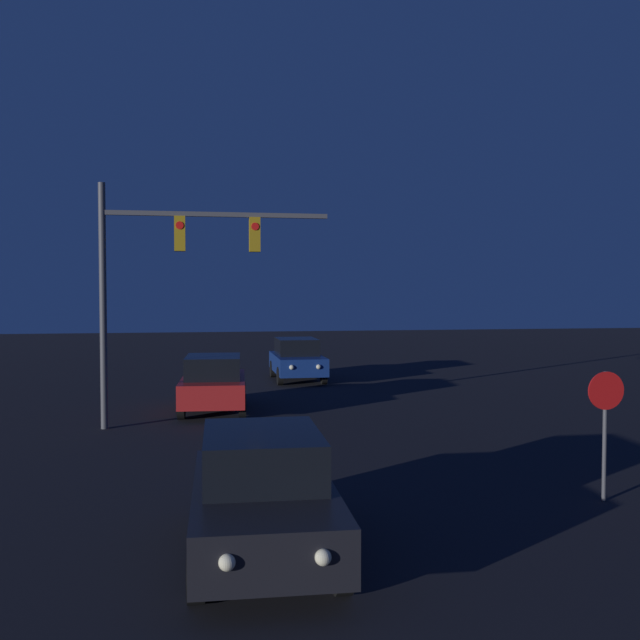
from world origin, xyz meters
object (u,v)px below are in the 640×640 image
(traffic_signal_mast, at_px, (164,264))
(stop_sign, at_px, (605,412))
(car_near, at_px, (263,494))
(car_mid, at_px, (213,383))
(car_far, at_px, (297,359))

(traffic_signal_mast, xyz_separation_m, stop_sign, (7.53, -7.95, -2.71))
(car_near, distance_m, stop_sign, 6.09)
(car_near, height_order, traffic_signal_mast, traffic_signal_mast)
(car_mid, height_order, stop_sign, stop_sign)
(car_near, xyz_separation_m, car_mid, (-0.37, 11.61, 0.00))
(stop_sign, bearing_deg, car_near, -165.60)
(car_far, height_order, traffic_signal_mast, traffic_signal_mast)
(car_near, relative_size, traffic_signal_mast, 0.66)
(car_far, relative_size, stop_sign, 1.89)
(car_far, bearing_deg, car_mid, 63.13)
(car_far, bearing_deg, stop_sign, 99.35)
(stop_sign, bearing_deg, traffic_signal_mast, 133.45)
(car_mid, bearing_deg, car_near, -84.65)
(car_far, bearing_deg, traffic_signal_mast, 62.11)
(car_mid, xyz_separation_m, stop_sign, (6.24, -10.10, 0.66))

